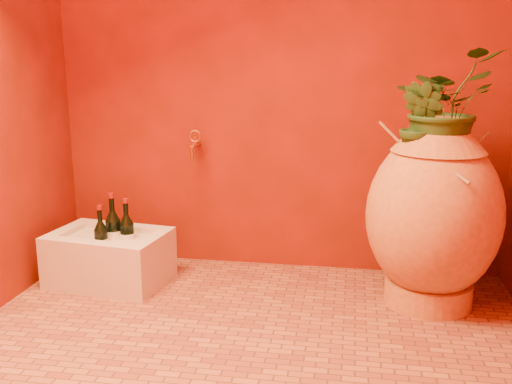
% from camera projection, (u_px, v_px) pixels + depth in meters
% --- Properties ---
extents(floor, '(2.50, 2.50, 0.00)m').
position_uv_depth(floor, '(245.00, 346.00, 2.41)').
color(floor, '#9A5632').
rests_on(floor, ground).
extents(wall_back, '(2.50, 0.02, 2.50)m').
position_uv_depth(wall_back, '(278.00, 46.00, 3.09)').
color(wall_back, '#591705').
rests_on(wall_back, ground).
extents(amphora, '(0.64, 0.64, 0.92)m').
position_uv_depth(amphora, '(433.00, 214.00, 2.74)').
color(amphora, '#C87D38').
rests_on(amphora, floor).
extents(stone_basin, '(0.65, 0.49, 0.28)m').
position_uv_depth(stone_basin, '(110.00, 259.00, 3.07)').
color(stone_basin, beige).
rests_on(stone_basin, floor).
extents(wine_bottle_a, '(0.07, 0.07, 0.30)m').
position_uv_depth(wine_bottle_a, '(101.00, 241.00, 2.96)').
color(wine_bottle_a, black).
rests_on(wine_bottle_a, stone_basin).
extents(wine_bottle_b, '(0.08, 0.08, 0.32)m').
position_uv_depth(wine_bottle_b, '(127.00, 236.00, 3.02)').
color(wine_bottle_b, black).
rests_on(wine_bottle_b, stone_basin).
extents(wine_bottle_c, '(0.08, 0.08, 0.34)m').
position_uv_depth(wine_bottle_c, '(114.00, 233.00, 3.04)').
color(wine_bottle_c, black).
rests_on(wine_bottle_c, stone_basin).
extents(wall_tap, '(0.07, 0.15, 0.17)m').
position_uv_depth(wall_tap, '(194.00, 144.00, 3.20)').
color(wall_tap, '#B16E28').
rests_on(wall_tap, wall_back).
extents(plant_main, '(0.61, 0.61, 0.52)m').
position_uv_depth(plant_main, '(444.00, 106.00, 2.63)').
color(plant_main, '#204318').
rests_on(plant_main, amphora).
extents(plant_side, '(0.26, 0.28, 0.40)m').
position_uv_depth(plant_side, '(422.00, 125.00, 2.60)').
color(plant_side, '#204318').
rests_on(plant_side, amphora).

